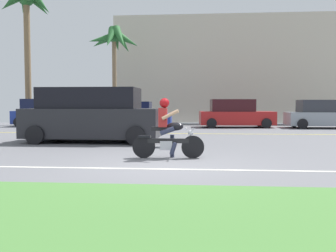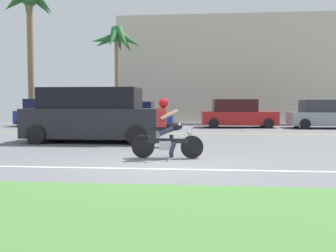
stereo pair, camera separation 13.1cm
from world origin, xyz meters
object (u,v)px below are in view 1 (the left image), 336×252
Objects in this scene: motorcyclist at (168,133)px; palm_tree_1 at (27,11)px; suv_nearby at (92,116)px; parked_car_2 at (235,114)px; palm_tree_0 at (114,43)px; parked_car_1 at (132,116)px; parked_car_0 at (46,114)px; parked_car_3 at (326,115)px.

motorcyclist is 18.82m from palm_tree_1.
suv_nearby is 10.67m from parked_car_2.
palm_tree_0 is (-1.61, 10.73, 4.34)m from suv_nearby.
parked_car_1 is 0.47× the size of palm_tree_1.
palm_tree_1 reaches higher than parked_car_0.
parked_car_3 is 19.48m from palm_tree_1.
parked_car_2 is (11.45, -0.09, -0.01)m from parked_car_0.
parked_car_1 is 6.09m from parked_car_2.
motorcyclist is 0.29× the size of palm_tree_0.
suv_nearby is (-3.05, 3.81, 0.30)m from motorcyclist.
parked_car_3 is at bearing -9.69° from palm_tree_0.
parked_car_2 is (5.93, 8.86, -0.19)m from suv_nearby.
palm_tree_1 is at bearing 154.26° from parked_car_1.
parked_car_2 is 5.04m from parked_car_3.
parked_car_0 is 0.43× the size of palm_tree_1.
parked_car_1 is at bearing -65.17° from palm_tree_0.
parked_car_3 is 0.71× the size of palm_tree_0.
parked_car_2 is 0.49× the size of palm_tree_1.
palm_tree_1 is at bearing 125.94° from motorcyclist.
parked_car_0 is 0.60× the size of palm_tree_0.
parked_car_1 is 10.92m from parked_car_3.
suv_nearby is 1.13× the size of parked_car_2.
palm_tree_0 reaches higher than parked_car_1.
parked_car_1 is 0.96× the size of parked_car_2.
parked_car_2 reaches higher than motorcyclist.
motorcyclist is at bearing -72.23° from palm_tree_0.
suv_nearby is at bearing -58.36° from parked_car_0.
parked_car_2 is at bearing -0.44° from parked_car_0.
parked_car_2 is (2.89, 12.68, 0.12)m from motorcyclist.
parked_car_0 is 0.87× the size of parked_car_2.
palm_tree_1 is (-7.47, 3.60, 6.61)m from parked_car_1.
parked_car_2 is 14.84m from palm_tree_1.
parked_car_1 is 6.28m from palm_tree_0.
palm_tree_0 is (-7.55, 1.87, 4.53)m from parked_car_2.
motorcyclist is at bearing -56.14° from parked_car_0.
parked_car_0 is at bearing -40.05° from palm_tree_1.
motorcyclist is at bearing -54.06° from palm_tree_1.
parked_car_0 is 0.90× the size of parked_car_1.
parked_car_2 is 0.97× the size of parked_car_3.
parked_car_1 is 0.66× the size of palm_tree_0.
suv_nearby reaches higher than parked_car_2.
parked_car_1 is at bearing -170.78° from parked_car_3.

